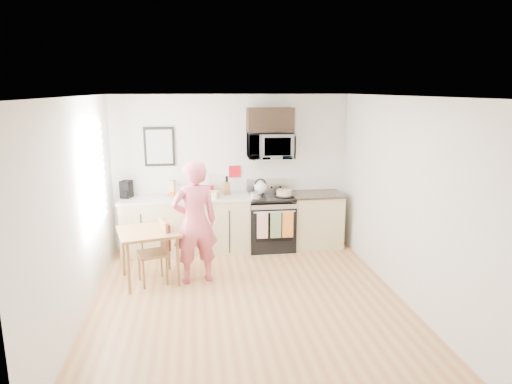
{
  "coord_description": "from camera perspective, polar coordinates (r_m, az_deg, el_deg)",
  "views": [
    {
      "loc": [
        -0.64,
        -5.4,
        2.69
      ],
      "look_at": [
        0.24,
        1.0,
        1.22
      ],
      "focal_mm": 32.0,
      "sensor_mm": 36.0,
      "label": 1
    }
  ],
  "objects": [
    {
      "name": "coffee_maker",
      "position": [
        7.75,
        -15.9,
        0.27
      ],
      "size": [
        0.21,
        0.26,
        0.28
      ],
      "rotation": [
        0.0,
        0.0,
        -0.31
      ],
      "color": "black",
      "rests_on": "countertop_left"
    },
    {
      "name": "dining_table",
      "position": [
        6.59,
        -13.27,
        -5.41
      ],
      "size": [
        0.85,
        0.85,
        0.76
      ],
      "rotation": [
        0.0,
        0.0,
        0.24
      ],
      "color": "brown",
      "rests_on": "floor"
    },
    {
      "name": "wall_art",
      "position": [
        7.75,
        -11.98,
        5.57
      ],
      "size": [
        0.5,
        0.04,
        0.65
      ],
      "color": "black",
      "rests_on": "back_wall"
    },
    {
      "name": "left_wall",
      "position": [
        5.73,
        -21.31,
        -2.1
      ],
      "size": [
        0.04,
        4.6,
        2.6
      ],
      "primitive_type": "cube",
      "color": "silver",
      "rests_on": "floor"
    },
    {
      "name": "ceiling",
      "position": [
        5.44,
        -1.09,
        11.87
      ],
      "size": [
        4.0,
        4.6,
        0.04
      ],
      "primitive_type": "cube",
      "color": "white",
      "rests_on": "back_wall"
    },
    {
      "name": "person",
      "position": [
        6.4,
        -7.65,
        -3.75
      ],
      "size": [
        0.72,
        0.56,
        1.75
      ],
      "primitive_type": "imported",
      "rotation": [
        0.0,
        0.0,
        3.38
      ],
      "color": "#D1394F",
      "rests_on": "floor"
    },
    {
      "name": "pot",
      "position": [
        7.48,
        -0.01,
        -0.45
      ],
      "size": [
        0.2,
        0.33,
        0.1
      ],
      "rotation": [
        0.0,
        0.0,
        0.29
      ],
      "color": "#B4B3B8",
      "rests_on": "range"
    },
    {
      "name": "utensil_crock",
      "position": [
        7.79,
        -5.76,
        0.81
      ],
      "size": [
        0.12,
        0.12,
        0.35
      ],
      "color": "#A60E17",
      "rests_on": "countertop_left"
    },
    {
      "name": "range",
      "position": [
        7.81,
        1.86,
        -3.96
      ],
      "size": [
        0.76,
        0.7,
        1.16
      ],
      "color": "black",
      "rests_on": "floor"
    },
    {
      "name": "right_wall",
      "position": [
        6.17,
        17.75,
        -0.83
      ],
      "size": [
        0.04,
        4.6,
        2.6
      ],
      "primitive_type": "cube",
      "color": "silver",
      "rests_on": "floor"
    },
    {
      "name": "kettle",
      "position": [
        7.81,
        0.56,
        0.61
      ],
      "size": [
        0.21,
        0.21,
        0.27
      ],
      "color": "white",
      "rests_on": "range"
    },
    {
      "name": "countertop_left",
      "position": [
        7.61,
        -8.83,
        -0.8
      ],
      "size": [
        2.14,
        0.64,
        0.04
      ],
      "primitive_type": "cube",
      "color": "beige",
      "rests_on": "cabinet_left"
    },
    {
      "name": "cake",
      "position": [
        7.66,
        3.52,
        -0.15
      ],
      "size": [
        0.31,
        0.31,
        0.1
      ],
      "color": "black",
      "rests_on": "range"
    },
    {
      "name": "bread_bag",
      "position": [
        7.48,
        -5.93,
        -0.31
      ],
      "size": [
        0.37,
        0.29,
        0.12
      ],
      "primitive_type": "cube",
      "rotation": [
        0.0,
        0.0,
        -0.47
      ],
      "color": "tan",
      "rests_on": "countertop_left"
    },
    {
      "name": "milk_carton",
      "position": [
        7.7,
        -10.47,
        0.47
      ],
      "size": [
        0.13,
        0.13,
        0.26
      ],
      "primitive_type": "cube",
      "rotation": [
        0.0,
        0.0,
        -0.32
      ],
      "color": "tan",
      "rests_on": "countertop_left"
    },
    {
      "name": "back_wall",
      "position": [
        7.85,
        -3.04,
        2.59
      ],
      "size": [
        4.0,
        0.04,
        2.6
      ],
      "primitive_type": "cube",
      "color": "silver",
      "rests_on": "floor"
    },
    {
      "name": "countertop_right",
      "position": [
        7.88,
        7.6,
        -0.28
      ],
      "size": [
        0.88,
        0.64,
        0.04
      ],
      "primitive_type": "cube",
      "color": "black",
      "rests_on": "cabinet_right"
    },
    {
      "name": "chair",
      "position": [
        6.57,
        -11.83,
        -6.21
      ],
      "size": [
        0.51,
        0.47,
        0.9
      ],
      "rotation": [
        0.0,
        0.0,
        0.29
      ],
      "color": "brown",
      "rests_on": "floor"
    },
    {
      "name": "fruit_bowl",
      "position": [
        7.62,
        -10.42,
        -0.41
      ],
      "size": [
        0.23,
        0.23,
        0.09
      ],
      "color": "white",
      "rests_on": "countertop_left"
    },
    {
      "name": "knife_block",
      "position": [
        7.69,
        -3.75,
        0.46
      ],
      "size": [
        0.13,
        0.16,
        0.22
      ],
      "primitive_type": "cube",
      "rotation": [
        0.0,
        0.0,
        0.24
      ],
      "color": "brown",
      "rests_on": "countertop_left"
    },
    {
      "name": "floor",
      "position": [
        6.06,
        -0.99,
        -13.52
      ],
      "size": [
        4.6,
        4.6,
        0.0
      ],
      "primitive_type": "plane",
      "color": "#A56740",
      "rests_on": "ground"
    },
    {
      "name": "wall_trivet",
      "position": [
        7.84,
        -2.66,
        2.58
      ],
      "size": [
        0.2,
        0.02,
        0.2
      ],
      "primitive_type": "cube",
      "color": "#A60E17",
      "rests_on": "back_wall"
    },
    {
      "name": "microwave",
      "position": [
        7.64,
        1.8,
        5.81
      ],
      "size": [
        0.76,
        0.51,
        0.42
      ],
      "primitive_type": "imported",
      "color": "#B4B3B8",
      "rests_on": "back_wall"
    },
    {
      "name": "cabinet_right",
      "position": [
        8.0,
        7.5,
        -3.56
      ],
      "size": [
        0.84,
        0.6,
        0.9
      ],
      "primitive_type": "cube",
      "color": "tan",
      "rests_on": "floor"
    },
    {
      "name": "cabinet_left",
      "position": [
        7.73,
        -8.71,
        -4.19
      ],
      "size": [
        2.1,
        0.6,
        0.9
      ],
      "primitive_type": "cube",
      "color": "tan",
      "rests_on": "floor"
    },
    {
      "name": "upper_cabinet",
      "position": [
        7.65,
        1.76,
        8.98
      ],
      "size": [
        0.76,
        0.35,
        0.4
      ],
      "primitive_type": "cube",
      "color": "black",
      "rests_on": "back_wall"
    },
    {
      "name": "window",
      "position": [
        6.44,
        -19.58,
        1.87
      ],
      "size": [
        0.06,
        1.4,
        1.5
      ],
      "color": "white",
      "rests_on": "left_wall"
    },
    {
      "name": "front_wall",
      "position": [
        3.45,
        3.6,
        -10.91
      ],
      "size": [
        4.0,
        0.04,
        2.6
      ],
      "primitive_type": "cube",
      "color": "silver",
      "rests_on": "floor"
    }
  ]
}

